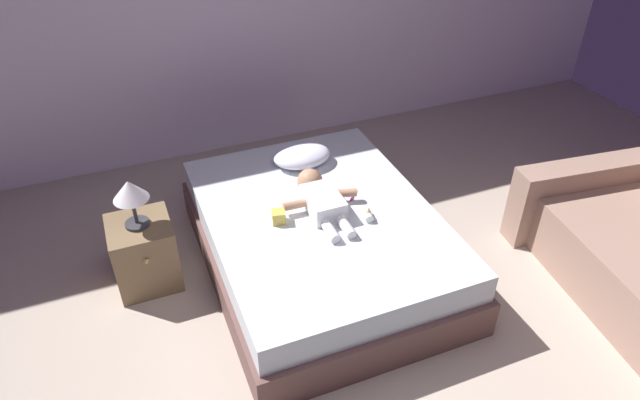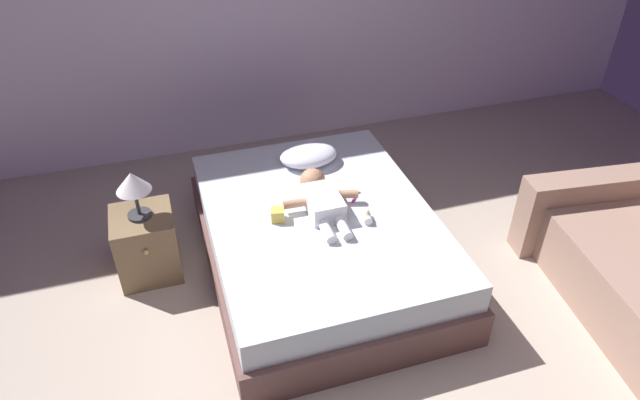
{
  "view_description": "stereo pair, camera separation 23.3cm",
  "coord_description": "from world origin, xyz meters",
  "px_view_note": "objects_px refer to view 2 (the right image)",
  "views": [
    {
      "loc": [
        -0.98,
        -1.65,
        2.71
      ],
      "look_at": [
        0.13,
        1.1,
        0.56
      ],
      "focal_mm": 31.94,
      "sensor_mm": 36.0,
      "label": 1
    },
    {
      "loc": [
        -0.76,
        -1.73,
        2.71
      ],
      "look_at": [
        0.13,
        1.1,
        0.56
      ],
      "focal_mm": 31.94,
      "sensor_mm": 36.0,
      "label": 2
    }
  ],
  "objects_px": {
    "pillow": "(308,155)",
    "toothbrush": "(355,196)",
    "baby_bottle": "(367,217)",
    "bed": "(320,240)",
    "nightstand": "(147,244)",
    "lamp": "(133,184)",
    "toy_block": "(278,215)",
    "baby": "(321,198)"
  },
  "relations": [
    {
      "from": "pillow",
      "to": "toothbrush",
      "type": "height_order",
      "value": "pillow"
    },
    {
      "from": "baby_bottle",
      "to": "bed",
      "type": "bearing_deg",
      "value": 146.32
    },
    {
      "from": "nightstand",
      "to": "lamp",
      "type": "distance_m",
      "value": 0.48
    },
    {
      "from": "pillow",
      "to": "baby_bottle",
      "type": "relative_size",
      "value": 3.82
    },
    {
      "from": "toy_block",
      "to": "nightstand",
      "type": "bearing_deg",
      "value": 160.84
    },
    {
      "from": "bed",
      "to": "toothbrush",
      "type": "distance_m",
      "value": 0.38
    },
    {
      "from": "baby_bottle",
      "to": "lamp",
      "type": "bearing_deg",
      "value": 161.21
    },
    {
      "from": "bed",
      "to": "nightstand",
      "type": "xyz_separation_m",
      "value": [
        -1.13,
        0.3,
        0.01
      ]
    },
    {
      "from": "baby",
      "to": "lamp",
      "type": "height_order",
      "value": "lamp"
    },
    {
      "from": "pillow",
      "to": "toy_block",
      "type": "relative_size",
      "value": 4.24
    },
    {
      "from": "toothbrush",
      "to": "baby_bottle",
      "type": "height_order",
      "value": "baby_bottle"
    },
    {
      "from": "toy_block",
      "to": "baby_bottle",
      "type": "height_order",
      "value": "toy_block"
    },
    {
      "from": "pillow",
      "to": "baby_bottle",
      "type": "height_order",
      "value": "pillow"
    },
    {
      "from": "bed",
      "to": "baby_bottle",
      "type": "distance_m",
      "value": 0.41
    },
    {
      "from": "toothbrush",
      "to": "baby_bottle",
      "type": "xyz_separation_m",
      "value": [
        -0.02,
        -0.27,
        0.02
      ]
    },
    {
      "from": "nightstand",
      "to": "toy_block",
      "type": "height_order",
      "value": "toy_block"
    },
    {
      "from": "lamp",
      "to": "pillow",
      "type": "bearing_deg",
      "value": 14.02
    },
    {
      "from": "pillow",
      "to": "baby_bottle",
      "type": "bearing_deg",
      "value": -78.32
    },
    {
      "from": "toothbrush",
      "to": "bed",
      "type": "bearing_deg",
      "value": -160.83
    },
    {
      "from": "baby",
      "to": "toy_block",
      "type": "xyz_separation_m",
      "value": [
        -0.31,
        -0.06,
        -0.03
      ]
    },
    {
      "from": "baby",
      "to": "baby_bottle",
      "type": "xyz_separation_m",
      "value": [
        0.24,
        -0.24,
        -0.04
      ]
    },
    {
      "from": "bed",
      "to": "toy_block",
      "type": "height_order",
      "value": "toy_block"
    },
    {
      "from": "nightstand",
      "to": "toothbrush",
      "type": "bearing_deg",
      "value": -8.1
    },
    {
      "from": "bed",
      "to": "toy_block",
      "type": "bearing_deg",
      "value": 179.07
    },
    {
      "from": "lamp",
      "to": "toy_block",
      "type": "height_order",
      "value": "lamp"
    },
    {
      "from": "toothbrush",
      "to": "nightstand",
      "type": "bearing_deg",
      "value": 171.9
    },
    {
      "from": "baby",
      "to": "toothbrush",
      "type": "bearing_deg",
      "value": 8.05
    },
    {
      "from": "pillow",
      "to": "toothbrush",
      "type": "xyz_separation_m",
      "value": [
        0.18,
        -0.51,
        -0.06
      ]
    },
    {
      "from": "toothbrush",
      "to": "baby",
      "type": "bearing_deg",
      "value": -171.95
    },
    {
      "from": "pillow",
      "to": "bed",
      "type": "bearing_deg",
      "value": -99.44
    },
    {
      "from": "pillow",
      "to": "baby",
      "type": "xyz_separation_m",
      "value": [
        -0.08,
        -0.54,
        0.0
      ]
    },
    {
      "from": "pillow",
      "to": "nightstand",
      "type": "height_order",
      "value": "pillow"
    },
    {
      "from": "baby",
      "to": "toy_block",
      "type": "bearing_deg",
      "value": -169.53
    },
    {
      "from": "baby",
      "to": "baby_bottle",
      "type": "distance_m",
      "value": 0.34
    },
    {
      "from": "bed",
      "to": "lamp",
      "type": "xyz_separation_m",
      "value": [
        -1.13,
        0.3,
        0.5
      ]
    },
    {
      "from": "toothbrush",
      "to": "baby_bottle",
      "type": "bearing_deg",
      "value": -94.1
    },
    {
      "from": "lamp",
      "to": "baby_bottle",
      "type": "bearing_deg",
      "value": -18.79
    },
    {
      "from": "toothbrush",
      "to": "nightstand",
      "type": "relative_size",
      "value": 0.27
    },
    {
      "from": "pillow",
      "to": "lamp",
      "type": "relative_size",
      "value": 1.28
    },
    {
      "from": "pillow",
      "to": "toy_block",
      "type": "bearing_deg",
      "value": -122.58
    },
    {
      "from": "toothbrush",
      "to": "toy_block",
      "type": "xyz_separation_m",
      "value": [
        -0.56,
        -0.09,
        0.03
      ]
    },
    {
      "from": "baby",
      "to": "toothbrush",
      "type": "xyz_separation_m",
      "value": [
        0.26,
        0.04,
        -0.06
      ]
    }
  ]
}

